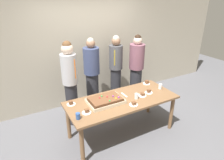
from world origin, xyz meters
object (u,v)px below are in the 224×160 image
(drink_cup_nearest, at_px, (78,116))
(party_table, at_px, (122,103))
(plated_slice_center_back, at_px, (71,103))
(plated_slice_center_front, at_px, (87,112))
(person_far_right_suit, at_px, (70,82))
(plated_slice_far_right, at_px, (134,104))
(cake_server_utensil, at_px, (124,95))
(plated_slice_near_left, at_px, (147,83))
(plated_slice_far_left, at_px, (142,95))
(sheet_cake, at_px, (105,100))
(person_striped_tie_right, at_px, (136,69))
(person_green_shirt_behind, at_px, (116,69))
(person_serving_front, at_px, (92,74))
(plated_slice_near_right, at_px, (149,92))
(drink_cup_far_end, at_px, (160,86))
(drink_cup_middle, at_px, (136,96))

(drink_cup_nearest, bearing_deg, party_table, 12.09)
(party_table, relative_size, plated_slice_center_back, 13.48)
(plated_slice_center_front, height_order, person_far_right_suit, person_far_right_suit)
(plated_slice_center_front, bearing_deg, plated_slice_far_right, -11.76)
(cake_server_utensil, bearing_deg, plated_slice_near_left, 16.32)
(plated_slice_far_right, bearing_deg, plated_slice_near_left, 38.53)
(plated_slice_far_left, height_order, plated_slice_center_back, plated_slice_center_back)
(sheet_cake, relative_size, person_striped_tie_right, 0.37)
(plated_slice_center_front, xyz_separation_m, person_green_shirt_behind, (1.26, 1.25, 0.10))
(plated_slice_far_left, distance_m, person_serving_front, 1.29)
(plated_slice_near_right, bearing_deg, plated_slice_center_front, -177.03)
(plated_slice_center_front, bearing_deg, plated_slice_center_back, 110.82)
(plated_slice_near_left, relative_size, person_serving_front, 0.09)
(plated_slice_far_left, relative_size, plated_slice_center_front, 1.00)
(party_table, xyz_separation_m, person_striped_tie_right, (0.96, 0.92, 0.20))
(plated_slice_far_left, xyz_separation_m, drink_cup_nearest, (-1.31, -0.12, 0.03))
(drink_cup_far_end, distance_m, person_green_shirt_behind, 1.20)
(person_serving_front, distance_m, person_far_right_suit, 0.68)
(plated_slice_center_back, relative_size, drink_cup_far_end, 1.50)
(person_green_shirt_behind, height_order, person_far_right_suit, person_far_right_suit)
(party_table, height_order, plated_slice_near_right, plated_slice_near_right)
(plated_slice_near_left, height_order, plated_slice_near_right, same)
(cake_server_utensil, bearing_deg, plated_slice_center_back, 171.36)
(party_table, bearing_deg, person_far_right_suit, 131.74)
(plated_slice_near_left, height_order, cake_server_utensil, plated_slice_near_left)
(plated_slice_near_right, height_order, person_striped_tie_right, person_striped_tie_right)
(party_table, distance_m, person_striped_tie_right, 1.34)
(plated_slice_center_front, relative_size, drink_cup_far_end, 1.50)
(sheet_cake, height_order, person_far_right_suit, person_far_right_suit)
(plated_slice_center_front, distance_m, cake_server_utensil, 0.88)
(drink_cup_nearest, relative_size, cake_server_utensil, 0.50)
(sheet_cake, bearing_deg, plated_slice_center_back, 157.61)
(drink_cup_nearest, relative_size, person_striped_tie_right, 0.06)
(person_serving_front, bearing_deg, sheet_cake, 0.03)
(party_table, xyz_separation_m, drink_cup_middle, (0.24, -0.11, 0.13))
(plated_slice_center_back, height_order, drink_cup_far_end, drink_cup_far_end)
(cake_server_utensil, height_order, person_serving_front, person_serving_front)
(plated_slice_center_front, xyz_separation_m, drink_cup_middle, (0.97, -0.00, 0.03))
(plated_slice_near_left, distance_m, person_serving_front, 1.21)
(sheet_cake, distance_m, plated_slice_far_left, 0.73)
(plated_slice_near_left, xyz_separation_m, drink_cup_far_end, (0.09, -0.31, 0.02))
(plated_slice_near_right, bearing_deg, person_far_right_suit, 147.21)
(person_serving_front, height_order, person_far_right_suit, person_far_right_suit)
(plated_slice_center_back, relative_size, person_serving_front, 0.09)
(plated_slice_far_right, distance_m, person_green_shirt_behind, 1.49)
(plated_slice_near_left, distance_m, person_striped_tie_right, 0.63)
(party_table, xyz_separation_m, drink_cup_far_end, (0.89, 0.00, 0.13))
(person_serving_front, bearing_deg, plated_slice_near_left, 60.26)
(drink_cup_nearest, height_order, person_serving_front, person_serving_front)
(plated_slice_far_right, relative_size, drink_cup_far_end, 1.50)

